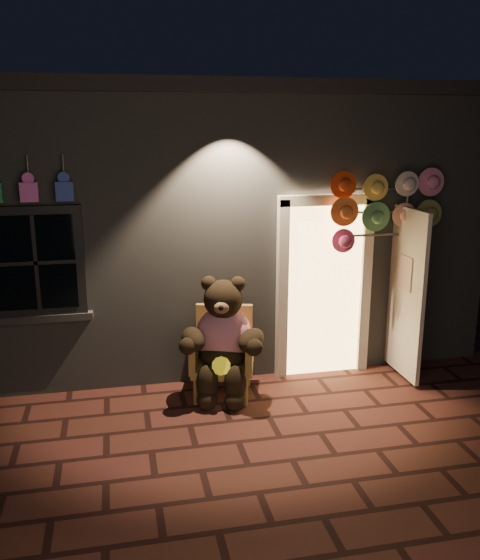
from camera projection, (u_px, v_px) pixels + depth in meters
name	position (u px, v px, depth m)	size (l,w,h in m)	color
ground	(239.00, 442.00, 5.72)	(60.00, 60.00, 0.00)	#4C231D
shop_building	(185.00, 208.00, 9.05)	(7.30, 5.95, 3.51)	slate
wicker_armchair	(223.00, 351.00, 6.67)	(0.80, 0.76, 0.99)	#AF8A43
teddy_bear	(223.00, 339.00, 6.50)	(0.97, 0.87, 1.39)	#CC1544
hat_rack	(385.00, 207.00, 6.81)	(1.39, 0.22, 2.46)	#59595E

